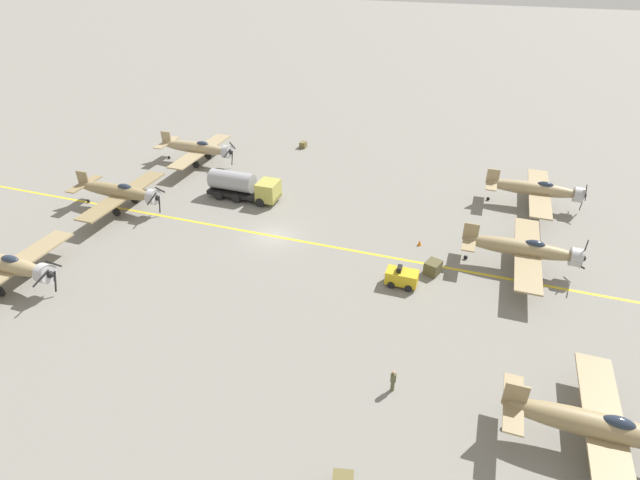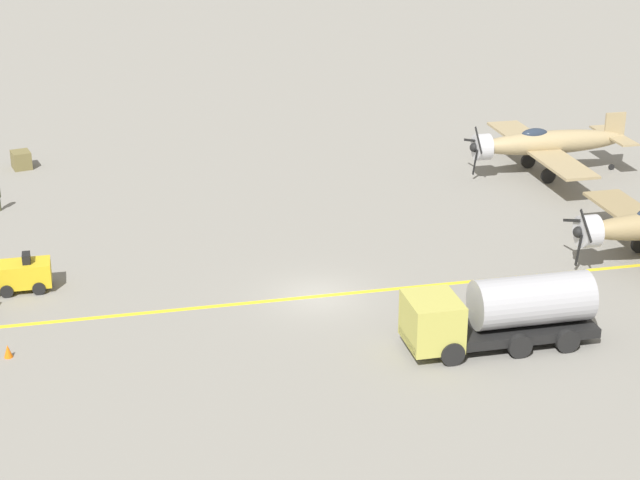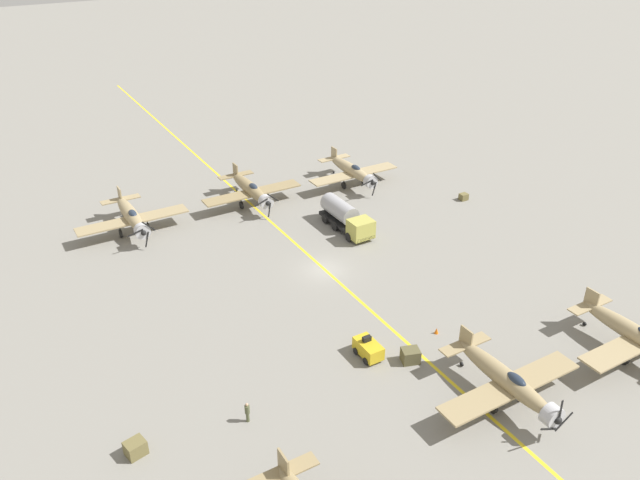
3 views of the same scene
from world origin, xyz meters
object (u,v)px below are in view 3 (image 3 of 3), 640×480
(airplane_near_left, at_px, (352,171))
(ground_crew_walking, at_px, (247,412))
(airplane_near_center, at_px, (251,189))
(supply_crate_outboard, at_px, (464,197))
(airplane_far_left, at_px, (637,335))
(supply_crate_by_tanker, at_px, (136,448))
(tow_tractor, at_px, (368,348))
(supply_crate_mid_lane, at_px, (410,356))
(fuel_tanker, at_px, (346,217))
(airplane_near_right, at_px, (132,216))
(airplane_far_center, at_px, (507,380))
(traffic_cone, at_px, (437,331))

(airplane_near_left, xyz_separation_m, ground_crew_walking, (28.56, 30.78, -1.11))
(airplane_near_center, bearing_deg, supply_crate_outboard, 167.16)
(airplane_far_left, bearing_deg, airplane_near_center, -66.21)
(ground_crew_walking, xyz_separation_m, supply_crate_by_tanker, (7.61, -1.02, -0.36))
(tow_tractor, bearing_deg, airplane_near_center, -97.10)
(airplane_near_left, relative_size, airplane_far_left, 1.00)
(supply_crate_mid_lane, bearing_deg, airplane_near_center, -92.19)
(airplane_near_center, xyz_separation_m, supply_crate_outboard, (-22.87, 11.71, -1.61))
(tow_tractor, bearing_deg, fuel_tanker, -117.67)
(airplane_far_left, distance_m, tow_tractor, 21.25)
(airplane_near_center, height_order, supply_crate_outboard, airplane_near_center)
(fuel_tanker, height_order, tow_tractor, fuel_tanker)
(airplane_near_center, xyz_separation_m, supply_crate_by_tanker, (22.67, 30.99, -1.47))
(airplane_near_center, height_order, ground_crew_walking, airplane_near_center)
(airplane_near_left, relative_size, airplane_near_right, 1.00)
(airplane_near_center, height_order, airplane_near_right, same)
(airplane_near_left, xyz_separation_m, fuel_tanker, (7.15, 9.80, -0.50))
(airplane_far_center, relative_size, supply_crate_by_tanker, 9.20)
(supply_crate_mid_lane, bearing_deg, supply_crate_by_tanker, -4.27)
(airplane_near_center, relative_size, supply_crate_mid_lane, 8.68)
(airplane_far_center, height_order, supply_crate_outboard, airplane_far_center)
(tow_tractor, distance_m, supply_crate_by_tanker, 18.90)
(airplane_near_left, distance_m, fuel_tanker, 12.14)
(airplane_far_left, relative_size, traffic_cone, 21.82)
(supply_crate_outboard, bearing_deg, tow_tractor, 35.00)
(airplane_far_center, xyz_separation_m, supply_crate_outboard, (-20.96, -27.93, -1.61))
(tow_tractor, bearing_deg, airplane_near_right, -71.16)
(airplane_near_right, height_order, supply_crate_outboard, airplane_near_right)
(airplane_far_center, bearing_deg, supply_crate_by_tanker, -30.23)
(airplane_near_right, height_order, ground_crew_walking, airplane_near_right)
(tow_tractor, bearing_deg, traffic_cone, 176.33)
(airplane_far_left, relative_size, supply_crate_mid_lane, 8.68)
(airplane_near_center, relative_size, supply_crate_by_tanker, 9.20)
(fuel_tanker, relative_size, supply_crate_mid_lane, 5.79)
(airplane_far_left, xyz_separation_m, supply_crate_outboard, (-8.25, -29.22, -1.61))
(airplane_far_left, relative_size, airplane_near_right, 1.00)
(airplane_near_left, relative_size, supply_crate_mid_lane, 8.68)
(tow_tractor, xyz_separation_m, ground_crew_walking, (11.27, 1.63, 0.11))
(supply_crate_outboard, bearing_deg, fuel_tanker, -2.38)
(airplane_near_left, xyz_separation_m, airplane_near_center, (13.51, -1.23, 0.00))
(tow_tractor, height_order, ground_crew_walking, tow_tractor)
(airplane_far_left, height_order, tow_tractor, airplane_far_left)
(airplane_near_left, height_order, supply_crate_mid_lane, airplane_near_left)
(airplane_near_right, xyz_separation_m, ground_crew_walking, (0.88, 32.08, -1.11))
(airplane_near_left, bearing_deg, airplane_far_center, 88.64)
(airplane_near_center, bearing_deg, supply_crate_by_tanker, 68.09)
(airplane_far_center, height_order, supply_crate_by_tanker, airplane_far_center)
(supply_crate_by_tanker, bearing_deg, airplane_near_left, -140.56)
(ground_crew_walking, bearing_deg, supply_crate_outboard, -151.85)
(airplane_near_center, bearing_deg, traffic_cone, 109.67)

